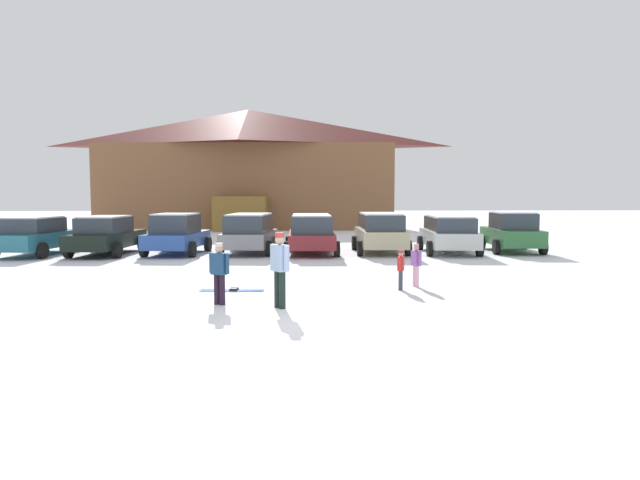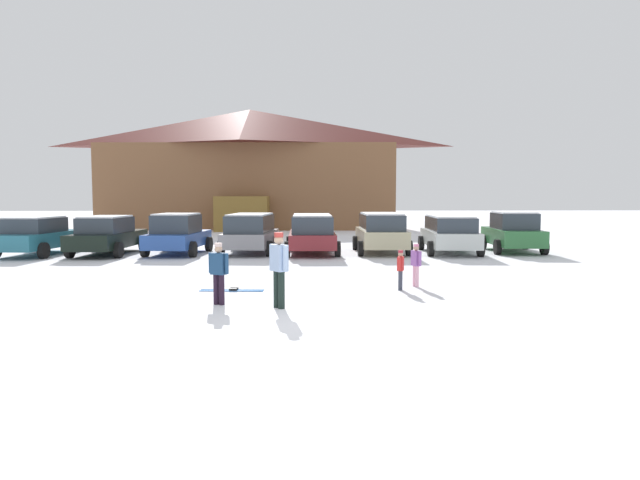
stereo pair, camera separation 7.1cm
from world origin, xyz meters
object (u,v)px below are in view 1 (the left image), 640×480
(parked_teal_hatchback, at_px, (36,235))
(skier_child_in_red_jacket, at_px, (401,268))
(parked_black_sedan, at_px, (106,235))
(parked_maroon_van, at_px, (311,232))
(skier_adult_in_blue_parka, at_px, (280,265))
(skier_child_in_purple_jacket, at_px, (416,263))
(parked_green_coupe, at_px, (512,232))
(parked_blue_hatchback, at_px, (177,234))
(parked_silver_wagon, at_px, (449,233))
(parked_beige_suv, at_px, (380,231))
(pair_of_skis, at_px, (233,290))
(parked_grey_wagon, at_px, (250,232))
(skier_teen_in_navy_coat, at_px, (219,270))
(ski_lodge, at_px, (249,168))

(parked_teal_hatchback, distance_m, skier_child_in_red_jacket, 16.36)
(parked_black_sedan, distance_m, parked_maroon_van, 8.56)
(skier_adult_in_blue_parka, bearing_deg, skier_child_in_red_jacket, 36.18)
(parked_teal_hatchback, relative_size, skier_child_in_purple_jacket, 4.01)
(parked_green_coupe, bearing_deg, parked_blue_hatchback, -178.25)
(parked_teal_hatchback, xyz_separation_m, parked_silver_wagon, (17.26, 0.14, 0.06))
(parked_beige_suv, height_order, skier_adult_in_blue_parka, parked_beige_suv)
(parked_blue_hatchback, height_order, parked_beige_suv, same)
(parked_black_sedan, relative_size, pair_of_skis, 2.87)
(parked_grey_wagon, bearing_deg, parked_silver_wagon, -1.91)
(skier_child_in_red_jacket, distance_m, skier_child_in_purple_jacket, 0.76)
(parked_teal_hatchback, xyz_separation_m, skier_teen_in_navy_coat, (9.03, -11.07, -0.02))
(parked_blue_hatchback, height_order, parked_grey_wagon, parked_blue_hatchback)
(parked_grey_wagon, bearing_deg, skier_adult_in_blue_parka, -82.15)
(parked_black_sedan, bearing_deg, parked_silver_wagon, 0.08)
(parked_black_sedan, relative_size, parked_silver_wagon, 1.04)
(parked_silver_wagon, relative_size, skier_teen_in_navy_coat, 3.29)
(parked_teal_hatchback, relative_size, parked_green_coupe, 1.12)
(ski_lodge, height_order, parked_grey_wagon, ski_lodge)
(ski_lodge, distance_m, parked_teal_hatchback, 21.33)
(skier_child_in_red_jacket, bearing_deg, parked_teal_hatchback, 145.57)
(ski_lodge, distance_m, skier_teen_in_navy_coat, 31.12)
(parked_blue_hatchback, distance_m, pair_of_skis, 9.95)
(parked_silver_wagon, bearing_deg, skier_child_in_purple_jacket, -110.22)
(parked_teal_hatchback, bearing_deg, parked_beige_suv, 1.44)
(parked_teal_hatchback, distance_m, parked_maroon_van, 11.38)
(parked_green_coupe, height_order, pair_of_skis, parked_green_coupe)
(parked_grey_wagon, height_order, parked_silver_wagon, parked_grey_wagon)
(parked_green_coupe, xyz_separation_m, skier_adult_in_blue_parka, (-9.77, -12.08, 0.07))
(parked_green_coupe, distance_m, skier_child_in_purple_jacket, 11.14)
(parked_silver_wagon, distance_m, skier_adult_in_blue_parka, 13.52)
(parked_beige_suv, xyz_separation_m, skier_child_in_red_jacket, (-0.86, -9.61, -0.33))
(parked_teal_hatchback, height_order, skier_teen_in_navy_coat, parked_teal_hatchback)
(parked_beige_suv, distance_m, parked_silver_wagon, 2.92)
(skier_teen_in_navy_coat, height_order, pair_of_skis, skier_teen_in_navy_coat)
(ski_lodge, height_order, parked_black_sedan, ski_lodge)
(parked_black_sedan, height_order, parked_blue_hatchback, parked_blue_hatchback)
(parked_black_sedan, bearing_deg, pair_of_skis, -56.00)
(parked_silver_wagon, bearing_deg, parked_grey_wagon, 178.09)
(parked_grey_wagon, height_order, skier_child_in_red_jacket, parked_grey_wagon)
(parked_black_sedan, height_order, parked_green_coupe, parked_green_coupe)
(ski_lodge, bearing_deg, parked_beige_suv, -69.56)
(parked_maroon_van, relative_size, skier_adult_in_blue_parka, 2.73)
(parked_blue_hatchback, bearing_deg, parked_green_coupe, 1.75)
(parked_blue_hatchback, relative_size, skier_adult_in_blue_parka, 2.51)
(skier_child_in_red_jacket, bearing_deg, ski_lodge, 102.39)
(pair_of_skis, bearing_deg, parked_maroon_van, 76.36)
(parked_grey_wagon, bearing_deg, skier_child_in_red_jacket, -63.94)
(skier_teen_in_navy_coat, bearing_deg, parked_blue_hatchback, 106.37)
(parked_beige_suv, height_order, parked_green_coupe, parked_green_coupe)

